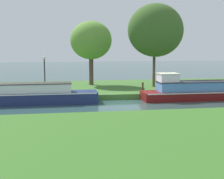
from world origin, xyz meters
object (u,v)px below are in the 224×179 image
mooring_post_near (143,88)px  willow_tree_centre (156,30)px  lamp_post (45,70)px  maroon_barge (195,91)px  navy_narrowboat (21,96)px  willow_tree_left (91,40)px

mooring_post_near → willow_tree_centre: bearing=58.8°
lamp_post → mooring_post_near: 7.63m
maroon_barge → navy_narrowboat: maroon_barge is taller
navy_narrowboat → lamp_post: bearing=52.4°
mooring_post_near → lamp_post: bearing=175.4°
navy_narrowboat → mooring_post_near: 9.12m
maroon_barge → willow_tree_left: (-7.14, 7.09, 3.84)m
maroon_barge → willow_tree_left: 10.77m
maroon_barge → lamp_post: size_ratio=2.88×
willow_tree_centre → mooring_post_near: 5.90m
willow_tree_left → mooring_post_near: 7.61m
maroon_barge → mooring_post_near: bearing=159.4°
willow_tree_left → mooring_post_near: willow_tree_left is taller
willow_tree_centre → mooring_post_near: willow_tree_centre is taller
maroon_barge → mooring_post_near: (-3.71, 1.40, 0.14)m
lamp_post → maroon_barge: bearing=-10.1°
navy_narrowboat → mooring_post_near: (9.01, 1.40, 0.19)m
navy_narrowboat → willow_tree_centre: bearing=22.8°
navy_narrowboat → willow_tree_left: 9.82m
navy_narrowboat → willow_tree_centre: size_ratio=1.48×
willow_tree_left → willow_tree_centre: bearing=-24.8°
maroon_barge → lamp_post: lamp_post is taller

